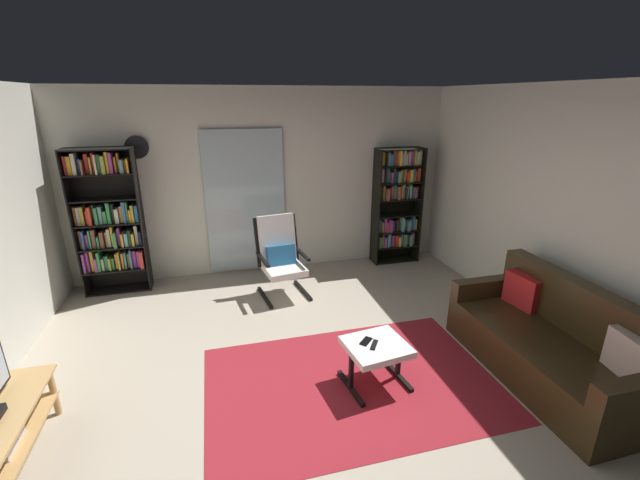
# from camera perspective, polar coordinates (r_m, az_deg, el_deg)

# --- Properties ---
(ground_plane) EXTENTS (7.02, 7.02, 0.00)m
(ground_plane) POSITION_cam_1_polar(r_m,az_deg,el_deg) (3.85, -0.78, -20.21)
(ground_plane) COLOR #AFA28E
(wall_back) EXTENTS (5.60, 0.06, 2.60)m
(wall_back) POSITION_cam_1_polar(r_m,az_deg,el_deg) (5.94, -7.69, 7.93)
(wall_back) COLOR silver
(wall_back) RESTS_ON ground
(wall_right) EXTENTS (0.06, 6.00, 2.60)m
(wall_right) POSITION_cam_1_polar(r_m,az_deg,el_deg) (4.61, 33.73, 1.53)
(wall_right) COLOR silver
(wall_right) RESTS_ON ground
(glass_door_panel) EXTENTS (1.10, 0.01, 2.00)m
(glass_door_panel) POSITION_cam_1_polar(r_m,az_deg,el_deg) (5.91, -10.30, 5.23)
(glass_door_panel) COLOR silver
(area_rug) EXTENTS (2.58, 1.72, 0.01)m
(area_rug) POSITION_cam_1_polar(r_m,az_deg,el_deg) (3.94, 4.43, -19.18)
(area_rug) COLOR maroon
(area_rug) RESTS_ON ground
(bookshelf_near_tv) EXTENTS (0.80, 0.30, 1.88)m
(bookshelf_near_tv) POSITION_cam_1_polar(r_m,az_deg,el_deg) (5.86, -27.22, 2.46)
(bookshelf_near_tv) COLOR black
(bookshelf_near_tv) RESTS_ON ground
(bookshelf_near_sofa) EXTENTS (0.71, 0.30, 1.75)m
(bookshelf_near_sofa) POSITION_cam_1_polar(r_m,az_deg,el_deg) (6.35, 10.58, 5.30)
(bookshelf_near_sofa) COLOR black
(bookshelf_near_sofa) RESTS_ON ground
(leather_sofa) EXTENTS (0.82, 1.86, 0.88)m
(leather_sofa) POSITION_cam_1_polar(r_m,az_deg,el_deg) (4.39, 29.49, -12.56)
(leather_sofa) COLOR #332512
(leather_sofa) RESTS_ON ground
(lounge_armchair) EXTENTS (0.65, 0.73, 1.02)m
(lounge_armchair) POSITION_cam_1_polar(r_m,az_deg,el_deg) (5.31, -5.54, -1.99)
(lounge_armchair) COLOR black
(lounge_armchair) RESTS_ON ground
(ottoman) EXTENTS (0.58, 0.54, 0.41)m
(ottoman) POSITION_cam_1_polar(r_m,az_deg,el_deg) (3.76, 7.81, -15.03)
(ottoman) COLOR white
(ottoman) RESTS_ON ground
(tv_remote) EXTENTS (0.11, 0.14, 0.02)m
(tv_remote) POSITION_cam_1_polar(r_m,az_deg,el_deg) (3.69, 7.54, -14.23)
(tv_remote) COLOR black
(tv_remote) RESTS_ON ottoman
(cell_phone) EXTENTS (0.15, 0.15, 0.01)m
(cell_phone) POSITION_cam_1_polar(r_m,az_deg,el_deg) (3.73, 6.42, -13.82)
(cell_phone) COLOR black
(cell_phone) RESTS_ON ottoman
(wall_clock) EXTENTS (0.29, 0.03, 0.29)m
(wall_clock) POSITION_cam_1_polar(r_m,az_deg,el_deg) (5.82, -24.12, 11.71)
(wall_clock) COLOR silver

